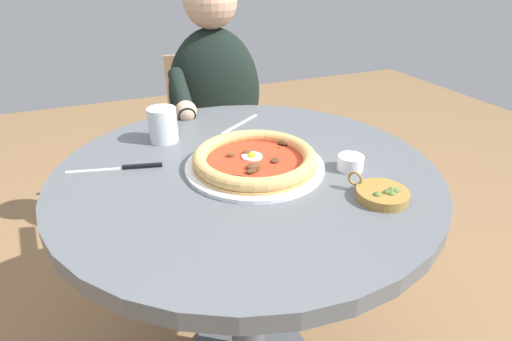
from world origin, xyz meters
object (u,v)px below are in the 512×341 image
object	(u,v)px
water_glass	(163,127)
ramekin_capers	(351,162)
pizza_on_plate	(255,160)
cafe_chair_diner	(214,130)
dining_table	(247,211)
fork_utensil	(240,124)
steak_knife	(129,167)
diner_person	(217,140)
olive_pan	(382,194)

from	to	relation	value
water_glass	ramekin_capers	distance (m)	0.51
pizza_on_plate	water_glass	xyz separation A→B (m)	(0.17, -0.25, 0.02)
pizza_on_plate	cafe_chair_diner	world-z (taller)	cafe_chair_diner
dining_table	fork_utensil	bearing A→B (deg)	-107.29
ramekin_capers	fork_utensil	world-z (taller)	ramekin_capers
pizza_on_plate	steak_knife	size ratio (longest dim) A/B	1.52
dining_table	water_glass	distance (m)	0.33
ramekin_capers	cafe_chair_diner	xyz separation A→B (m)	(0.07, -0.92, -0.26)
pizza_on_plate	ramekin_capers	size ratio (longest dim) A/B	5.43
dining_table	steak_knife	distance (m)	0.32
ramekin_capers	dining_table	bearing A→B (deg)	-24.85
water_glass	ramekin_capers	world-z (taller)	water_glass
diner_person	steak_knife	bearing A→B (deg)	55.44
cafe_chair_diner	fork_utensil	bearing A→B (deg)	82.58
pizza_on_plate	diner_person	world-z (taller)	diner_person
olive_pan	steak_knife	bearing A→B (deg)	-35.96
ramekin_capers	water_glass	bearing A→B (deg)	-41.91
diner_person	pizza_on_plate	bearing A→B (deg)	80.98
olive_pan	cafe_chair_diner	size ratio (longest dim) A/B	0.16
water_glass	steak_knife	world-z (taller)	water_glass
dining_table	ramekin_capers	xyz separation A→B (m)	(-0.23, 0.11, 0.15)
steak_knife	water_glass	bearing A→B (deg)	-130.17
water_glass	dining_table	bearing A→B (deg)	122.90
cafe_chair_diner	dining_table	bearing A→B (deg)	79.20
steak_knife	ramekin_capers	size ratio (longest dim) A/B	3.58
pizza_on_plate	ramekin_capers	world-z (taller)	pizza_on_plate
water_glass	olive_pan	distance (m)	0.61
dining_table	cafe_chair_diner	bearing A→B (deg)	-100.80
water_glass	olive_pan	world-z (taller)	water_glass
fork_utensil	cafe_chair_diner	world-z (taller)	cafe_chair_diner
water_glass	diner_person	distance (m)	0.58
dining_table	pizza_on_plate	xyz separation A→B (m)	(-0.02, 0.01, 0.15)
water_glass	olive_pan	bearing A→B (deg)	127.22
dining_table	steak_knife	xyz separation A→B (m)	(0.27, -0.10, 0.13)
dining_table	olive_pan	world-z (taller)	olive_pan
olive_pan	fork_utensil	bearing A→B (deg)	-76.01
steak_knife	cafe_chair_diner	size ratio (longest dim) A/B	0.28
steak_knife	ramekin_capers	xyz separation A→B (m)	(-0.50, 0.21, 0.02)
water_glass	steak_knife	xyz separation A→B (m)	(0.11, 0.13, -0.04)
pizza_on_plate	olive_pan	bearing A→B (deg)	129.62
dining_table	fork_utensil	xyz separation A→B (m)	(-0.08, -0.27, 0.13)
pizza_on_plate	fork_utensil	size ratio (longest dim) A/B	2.14
olive_pan	ramekin_capers	bearing A→B (deg)	-96.15
water_glass	cafe_chair_diner	bearing A→B (deg)	-118.17
olive_pan	fork_utensil	size ratio (longest dim) A/B	0.80
steak_knife	ramekin_capers	bearing A→B (deg)	157.19
ramekin_capers	olive_pan	world-z (taller)	olive_pan
pizza_on_plate	cafe_chair_diner	xyz separation A→B (m)	(-0.14, -0.82, -0.26)
water_glass	cafe_chair_diner	size ratio (longest dim) A/B	0.12
diner_person	ramekin_capers	bearing A→B (deg)	97.44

